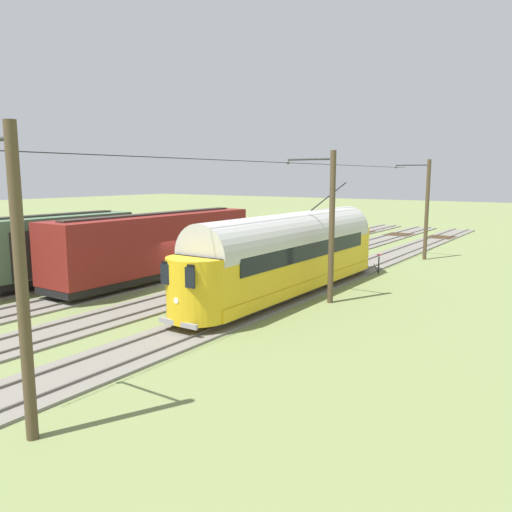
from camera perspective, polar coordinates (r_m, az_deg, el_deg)
ground_plane at (r=29.74m, az=-7.84°, el=-3.09°), size 220.00×220.00×0.00m
track_streetcar_siding at (r=26.22m, az=3.11°, el=-4.53°), size 2.80×80.00×0.18m
track_adjacent_siding at (r=28.61m, az=-4.24°, el=-3.40°), size 2.80×80.00×0.18m
track_third_siding at (r=31.40m, az=-10.35°, el=-2.41°), size 2.80×80.00×0.18m
track_outer_siding at (r=34.49m, az=-15.41°, el=-1.57°), size 2.80×80.00×0.18m
vintage_streetcar at (r=26.32m, az=3.85°, el=0.41°), size 2.65×17.16×5.63m
coach_adjacent at (r=30.70m, az=-11.13°, el=1.31°), size 2.96×14.27×3.85m
boxcar_far_siding at (r=30.27m, az=-25.47°, el=0.49°), size 2.96×14.08×3.85m
catenary_pole_foreground at (r=39.61m, az=18.56°, el=5.14°), size 2.69×0.28×7.38m
catenary_pole_mid_near at (r=24.75m, az=8.37°, el=3.48°), size 2.69×0.28×7.38m
catenary_pole_mid_far at (r=12.69m, az=-25.03°, el=-2.44°), size 2.69×0.28×7.38m
overhead_wire_run at (r=26.35m, az=4.50°, el=10.38°), size 2.49×35.77×0.18m
switch_stand at (r=33.28m, az=13.60°, el=-0.74°), size 0.50×0.30×1.24m
spare_tie_stack at (r=41.73m, az=-11.01°, el=0.68°), size 2.40×2.40×0.54m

